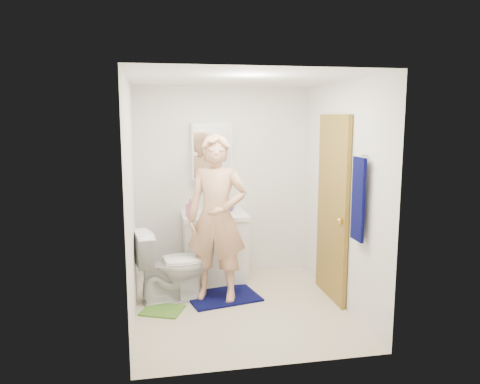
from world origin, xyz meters
name	(u,v)px	position (x,y,z in m)	size (l,w,h in m)	color
floor	(241,309)	(0.00, 0.00, -0.01)	(2.20, 2.40, 0.02)	beige
ceiling	(241,77)	(0.00, 0.00, 2.41)	(2.20, 2.40, 0.02)	white
wall_back	(223,182)	(0.00, 1.21, 1.20)	(2.20, 0.02, 2.40)	silver
wall_front	(270,224)	(0.00, -1.21, 1.20)	(2.20, 0.02, 2.40)	silver
wall_left	(130,201)	(-1.11, 0.00, 1.20)	(0.02, 2.40, 2.40)	silver
wall_right	(342,194)	(1.11, 0.00, 1.20)	(0.02, 2.40, 2.40)	silver
vanity_cabinet	(215,249)	(-0.15, 0.91, 0.40)	(0.75, 0.55, 0.80)	white
countertop	(215,216)	(-0.15, 0.91, 0.83)	(0.79, 0.59, 0.05)	white
sink_basin	(215,214)	(-0.15, 0.91, 0.84)	(0.40, 0.40, 0.03)	white
faucet	(213,206)	(-0.15, 1.09, 0.91)	(0.03, 0.03, 0.12)	silver
medicine_cabinet	(212,151)	(-0.15, 1.14, 1.60)	(0.50, 0.12, 0.70)	white
mirror_panel	(212,151)	(-0.15, 1.08, 1.60)	(0.46, 0.01, 0.66)	white
door	(332,208)	(1.07, 0.15, 1.02)	(0.05, 0.80, 2.05)	olive
door_knob	(340,221)	(1.03, -0.17, 0.95)	(0.07, 0.07, 0.07)	gold
towel	(358,199)	(1.03, -0.57, 1.25)	(0.03, 0.24, 0.80)	#06083D
towel_hook	(364,155)	(1.07, -0.57, 1.67)	(0.02, 0.02, 0.06)	silver
toilet	(172,265)	(-0.70, 0.36, 0.41)	(0.45, 0.80, 0.81)	white
bath_mat	(223,297)	(-0.14, 0.32, 0.01)	(0.77, 0.55, 0.02)	#06083D
green_rug	(162,310)	(-0.82, 0.07, 0.01)	(0.41, 0.34, 0.02)	#52862C
soap_dispenser	(191,207)	(-0.45, 0.83, 0.95)	(0.09, 0.10, 0.21)	#CC5F85
toothbrush_cup	(230,207)	(0.06, 1.05, 0.89)	(0.11, 0.11, 0.09)	#5A3E88
man	(217,218)	(-0.21, 0.28, 0.93)	(0.66, 0.44, 1.82)	tan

